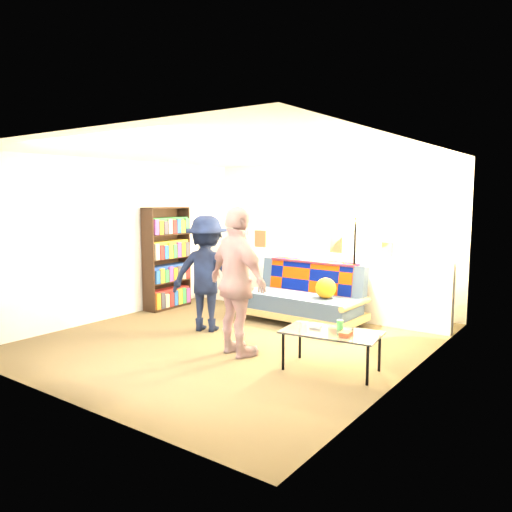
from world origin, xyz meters
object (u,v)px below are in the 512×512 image
Objects in this scene: floor_lamp at (357,246)px; person_left at (207,274)px; bookshelf at (167,261)px; person_right at (238,282)px; futon_sofa at (304,298)px; coffee_table at (332,334)px.

person_left is (-1.55, -1.46, -0.36)m from floor_lamp.
floor_lamp is (3.02, 0.79, 0.37)m from bookshelf.
person_right is (1.03, -0.63, 0.07)m from person_left.
bookshelf is at bearing -167.84° from futon_sofa.
bookshelf reaches higher than coffee_table.
bookshelf is 2.81m from person_right.
person_right is at bearing 126.54° from person_left.
coffee_table is at bearing -51.64° from futon_sofa.
floor_lamp reaches higher than futon_sofa.
coffee_table is 0.68× the size of person_left.
futon_sofa is 2.08m from coffee_table.
bookshelf is at bearing 162.74° from coffee_table.
person_right is at bearing -85.07° from futon_sofa.
futon_sofa is 1.14× the size of floor_lamp.
coffee_table is at bearing 145.98° from person_left.
futon_sofa is at bearing -66.68° from person_right.
person_right is (2.49, -1.29, 0.09)m from bookshelf.
person_left is at bearing -136.80° from floor_lamp.
floor_lamp is at bearing -158.82° from person_left.
coffee_table is at bearing -17.26° from bookshelf.
person_left is (1.47, -0.67, 0.01)m from bookshelf.
coffee_table is at bearing -72.40° from floor_lamp.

